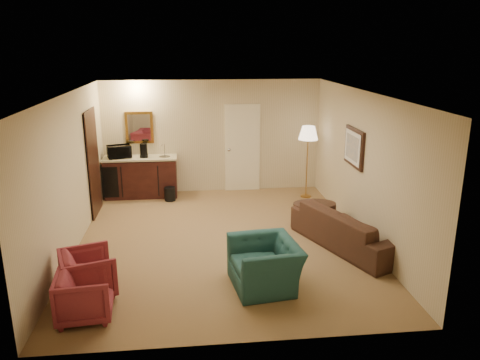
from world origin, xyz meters
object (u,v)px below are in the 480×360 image
object	(u,v)px
wetbar_cabinet	(141,177)
coffee_table	(314,215)
waste_bin	(170,194)
sofa	(349,223)
floor_lamp	(307,162)
coffee_maker	(144,151)
microwave	(119,150)
teal_armchair	(265,257)
rose_chair_far	(84,293)
rose_chair_near	(88,271)

from	to	relation	value
wetbar_cabinet	coffee_table	bearing A→B (deg)	-33.06
wetbar_cabinet	waste_bin	distance (m)	0.82
waste_bin	sofa	bearing A→B (deg)	-41.74
floor_lamp	sofa	bearing A→B (deg)	-88.70
coffee_maker	microwave	bearing A→B (deg)	159.74
coffee_maker	teal_armchair	bearing A→B (deg)	-83.87
microwave	teal_armchair	bearing A→B (deg)	-76.61
rose_chair_far	coffee_table	distance (m)	4.59
rose_chair_near	waste_bin	world-z (taller)	rose_chair_near
rose_chair_near	sofa	bearing A→B (deg)	-92.54
floor_lamp	microwave	world-z (taller)	floor_lamp
rose_chair_far	microwave	size ratio (longest dim) A/B	1.37
waste_bin	floor_lamp	bearing A→B (deg)	-1.00
teal_armchair	waste_bin	size ratio (longest dim) A/B	3.38
sofa	coffee_maker	bearing A→B (deg)	26.90
coffee_maker	rose_chair_near	bearing A→B (deg)	-114.36
sofa	waste_bin	bearing A→B (deg)	25.84
rose_chair_near	floor_lamp	world-z (taller)	floor_lamp
floor_lamp	coffee_maker	bearing A→B (deg)	173.31
rose_chair_near	rose_chair_far	world-z (taller)	rose_chair_near
coffee_table	rose_chair_near	bearing A→B (deg)	-150.26
coffee_table	wetbar_cabinet	bearing A→B (deg)	146.94
coffee_table	microwave	xyz separation A→B (m)	(-3.90, 2.24, 0.85)
teal_armchair	coffee_table	size ratio (longest dim) A/B	1.26
teal_armchair	rose_chair_far	world-z (taller)	teal_armchair
teal_armchair	sofa	bearing A→B (deg)	118.19
floor_lamp	microwave	bearing A→B (deg)	174.00
microwave	rose_chair_far	bearing A→B (deg)	-104.88
sofa	floor_lamp	bearing A→B (deg)	-21.13
floor_lamp	waste_bin	distance (m)	3.16
microwave	rose_chair_near	bearing A→B (deg)	-105.48
teal_armchair	rose_chair_far	xyz separation A→B (m)	(-2.40, -0.57, -0.11)
teal_armchair	coffee_table	world-z (taller)	teal_armchair
coffee_maker	floor_lamp	bearing A→B (deg)	-25.66
wetbar_cabinet	microwave	world-z (taller)	microwave
coffee_table	floor_lamp	distance (m)	1.91
teal_armchair	rose_chair_near	xyz separation A→B (m)	(-2.47, 0.01, -0.09)
wetbar_cabinet	rose_chair_near	distance (m)	4.41
coffee_table	microwave	world-z (taller)	microwave
wetbar_cabinet	coffee_table	size ratio (longest dim) A/B	2.00
floor_lamp	rose_chair_near	bearing A→B (deg)	-135.76
teal_armchair	rose_chair_near	distance (m)	2.47
coffee_table	floor_lamp	world-z (taller)	floor_lamp
sofa	microwave	bearing A→B (deg)	30.62
wetbar_cabinet	rose_chair_far	world-z (taller)	wetbar_cabinet
sofa	rose_chair_far	distance (m)	4.42
sofa	waste_bin	world-z (taller)	sofa
floor_lamp	teal_armchair	bearing A→B (deg)	-111.84
coffee_table	teal_armchair	bearing A→B (deg)	-120.96
coffee_table	microwave	distance (m)	4.57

